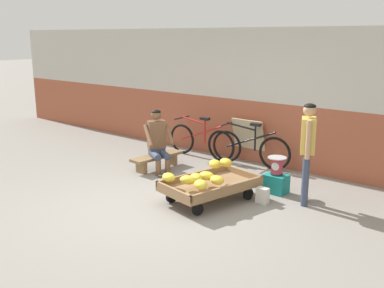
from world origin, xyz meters
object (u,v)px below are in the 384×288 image
(banana_cart, at_px, (210,186))
(customer_adult, at_px, (308,143))
(weighing_scale, at_px, (277,166))
(bicycle_near_left, at_px, (201,141))
(sign_board, at_px, (249,141))
(low_bench, at_px, (157,159))
(shopping_bag, at_px, (263,195))
(vendor_seated, at_px, (158,141))
(plastic_crate, at_px, (276,184))
(bicycle_far_left, at_px, (250,148))

(banana_cart, relative_size, customer_adult, 1.04)
(weighing_scale, bearing_deg, bicycle_near_left, 158.18)
(sign_board, bearing_deg, customer_adult, -37.20)
(banana_cart, distance_m, weighing_scale, 1.16)
(banana_cart, height_order, low_bench, banana_cart)
(shopping_bag, bearing_deg, bicycle_near_left, 148.16)
(vendor_seated, bearing_deg, banana_cart, -21.11)
(banana_cart, distance_m, customer_adult, 1.59)
(banana_cart, height_order, vendor_seated, vendor_seated)
(plastic_crate, relative_size, bicycle_far_left, 0.22)
(customer_adult, bearing_deg, bicycle_far_left, 145.15)
(low_bench, bearing_deg, weighing_scale, 6.25)
(low_bench, bearing_deg, bicycle_near_left, 83.28)
(bicycle_near_left, bearing_deg, low_bench, -96.72)
(weighing_scale, xyz_separation_m, sign_board, (-1.32, 1.26, -0.02))
(plastic_crate, relative_size, weighing_scale, 1.20)
(low_bench, distance_m, vendor_seated, 0.38)
(vendor_seated, bearing_deg, sign_board, 57.19)
(plastic_crate, distance_m, weighing_scale, 0.30)
(banana_cart, height_order, sign_board, sign_board)
(customer_adult, bearing_deg, shopping_bag, -143.49)
(weighing_scale, height_order, bicycle_near_left, bicycle_near_left)
(plastic_crate, bearing_deg, bicycle_far_left, 138.18)
(low_bench, height_order, sign_board, sign_board)
(banana_cart, distance_m, bicycle_far_left, 2.08)
(vendor_seated, height_order, weighing_scale, vendor_seated)
(bicycle_far_left, distance_m, customer_adult, 2.18)
(bicycle_near_left, bearing_deg, vendor_seated, -92.92)
(banana_cart, height_order, bicycle_far_left, bicycle_far_left)
(banana_cart, distance_m, plastic_crate, 1.15)
(plastic_crate, xyz_separation_m, bicycle_far_left, (-1.14, 1.02, 0.20))
(banana_cart, bearing_deg, low_bench, 158.47)
(weighing_scale, distance_m, shopping_bag, 0.64)
(low_bench, xyz_separation_m, plastic_crate, (2.40, 0.26, -0.05))
(banana_cart, distance_m, low_bench, 1.94)
(plastic_crate, bearing_deg, sign_board, 136.20)
(customer_adult, xyz_separation_m, shopping_bag, (-0.50, -0.37, -0.83))
(weighing_scale, distance_m, customer_adult, 0.78)
(sign_board, height_order, customer_adult, customer_adult)
(plastic_crate, height_order, sign_board, sign_board)
(shopping_bag, bearing_deg, bicycle_far_left, 127.77)
(low_bench, xyz_separation_m, shopping_bag, (2.48, -0.28, -0.08))
(bicycle_near_left, xyz_separation_m, sign_board, (0.95, 0.36, 0.08))
(low_bench, height_order, customer_adult, customer_adult)
(banana_cart, relative_size, plastic_crate, 4.40)
(low_bench, height_order, plastic_crate, plastic_crate)
(banana_cart, bearing_deg, sign_board, 107.84)
(vendor_seated, relative_size, sign_board, 1.30)
(bicycle_far_left, xyz_separation_m, shopping_bag, (1.22, -1.57, -0.23))
(vendor_seated, bearing_deg, low_bench, 149.66)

